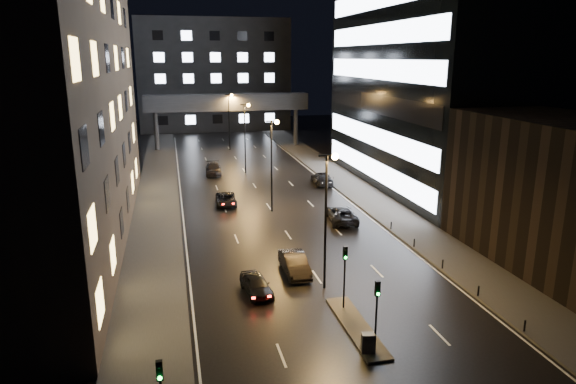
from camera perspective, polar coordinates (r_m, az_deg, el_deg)
name	(u,v)px	position (r m, az deg, el deg)	size (l,w,h in m)	color
ground	(254,186)	(68.40, -3.75, 0.71)	(160.00, 160.00, 0.00)	black
sidewalk_left	(157,201)	(62.77, -14.33, -0.95)	(5.00, 110.00, 0.15)	#383533
sidewalk_right	(356,189)	(66.81, 7.60, 0.33)	(5.00, 110.00, 0.15)	#383533
building_left	(18,15)	(51.07, -27.85, 16.97)	(15.00, 48.00, 40.00)	#2D2319
building_right_low	(557,191)	(47.25, 27.70, 0.08)	(10.00, 18.00, 12.00)	black
building_right_glass	(454,8)	(71.25, 17.96, 18.86)	(20.00, 36.00, 45.00)	black
building_far	(213,75)	(124.03, -8.30, 12.76)	(34.00, 14.00, 25.00)	#333335
skybridge	(227,103)	(96.44, -6.76, 9.78)	(30.00, 3.00, 10.00)	#333335
median_island	(356,327)	(33.87, 7.60, -14.60)	(1.60, 8.00, 0.15)	#383533
traffic_signal_near	(345,267)	(34.64, 6.32, -8.30)	(0.28, 0.34, 4.40)	black
traffic_signal_far	(377,305)	(30.00, 9.83, -12.26)	(0.28, 0.34, 4.40)	black
bollard_row	(459,278)	(41.40, 18.50, -9.01)	(0.12, 25.12, 0.90)	black
streetlight_near	(328,204)	(36.59, 4.47, -1.31)	(1.45, 0.50, 10.15)	black
streetlight_mid_a	(273,154)	(55.49, -1.68, 4.28)	(1.45, 0.50, 10.15)	black
streetlight_mid_b	(246,129)	(74.97, -4.71, 7.00)	(1.45, 0.50, 10.15)	black
streetlight_far	(230,114)	(94.66, -6.49, 8.58)	(1.45, 0.50, 10.15)	black
car_away_a	(256,285)	(37.68, -3.54, -10.22)	(1.67, 4.15, 1.41)	black
car_away_b	(295,264)	(40.83, 0.74, -7.98)	(1.73, 4.95, 1.63)	black
car_away_c	(226,199)	(59.61, -6.89, -0.82)	(2.26, 4.89, 1.36)	black
car_away_d	(213,169)	(75.42, -8.29, 2.54)	(2.22, 5.46, 1.59)	black
car_toward_a	(342,214)	(53.55, 5.98, -2.46)	(2.67, 5.80, 1.61)	black
car_toward_b	(322,178)	(69.00, 3.81, 1.53)	(2.27, 5.59, 1.62)	black
utility_cabinet	(368,343)	(31.02, 8.90, -16.22)	(0.78, 0.53, 1.16)	#454547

